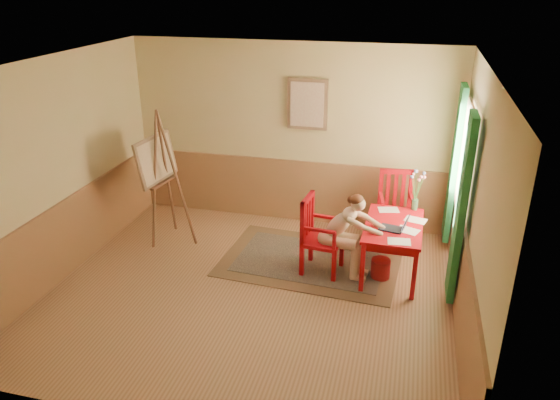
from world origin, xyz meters
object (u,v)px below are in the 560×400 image
(table, at_px, (393,231))
(chair_left, at_px, (319,235))
(figure, at_px, (344,231))
(chair_back, at_px, (395,209))
(easel, at_px, (159,165))
(laptop, at_px, (396,227))

(table, relative_size, chair_left, 1.15)
(table, xyz_separation_m, figure, (-0.61, -0.19, 0.01))
(chair_back, distance_m, figure, 1.24)
(chair_left, bearing_deg, table, 10.15)
(easel, bearing_deg, chair_back, 11.45)
(laptop, distance_m, easel, 3.42)
(figure, height_order, easel, easel)
(table, bearing_deg, chair_left, -169.85)
(figure, relative_size, easel, 0.59)
(table, xyz_separation_m, chair_back, (-0.01, 0.89, -0.08))
(figure, bearing_deg, chair_back, 61.13)
(easel, bearing_deg, laptop, -6.23)
(figure, xyz_separation_m, laptop, (0.64, 0.04, 0.12))
(chair_left, xyz_separation_m, laptop, (0.97, 0.01, 0.23))
(chair_left, bearing_deg, figure, -4.10)
(chair_back, xyz_separation_m, easel, (-3.33, -0.68, 0.62))
(figure, bearing_deg, table, 17.53)
(chair_back, bearing_deg, easel, -168.55)
(table, xyz_separation_m, easel, (-3.35, 0.21, 0.54))
(chair_left, bearing_deg, easel, 170.97)
(figure, relative_size, laptop, 3.07)
(laptop, bearing_deg, chair_left, -179.20)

